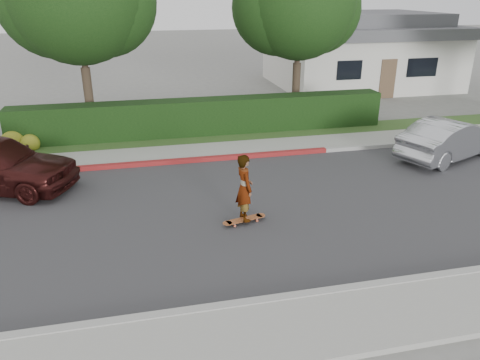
# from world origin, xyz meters

# --- Properties ---
(ground) EXTENTS (120.00, 120.00, 0.00)m
(ground) POSITION_xyz_m (0.00, 0.00, 0.00)
(ground) COLOR slate
(ground) RESTS_ON ground
(road) EXTENTS (60.00, 8.00, 0.01)m
(road) POSITION_xyz_m (0.00, 0.00, 0.01)
(road) COLOR #2D2D30
(road) RESTS_ON ground
(curb_near) EXTENTS (60.00, 0.20, 0.15)m
(curb_near) POSITION_xyz_m (0.00, -4.10, 0.07)
(curb_near) COLOR #9E9E99
(curb_near) RESTS_ON ground
(sidewalk_near) EXTENTS (60.00, 1.60, 0.12)m
(sidewalk_near) POSITION_xyz_m (0.00, -5.00, 0.06)
(sidewalk_near) COLOR gray
(sidewalk_near) RESTS_ON ground
(curb_far) EXTENTS (60.00, 0.20, 0.15)m
(curb_far) POSITION_xyz_m (0.00, 4.10, 0.07)
(curb_far) COLOR #9E9E99
(curb_far) RESTS_ON ground
(curb_red_section) EXTENTS (12.00, 0.21, 0.15)m
(curb_red_section) POSITION_xyz_m (-5.00, 4.10, 0.08)
(curb_red_section) COLOR maroon
(curb_red_section) RESTS_ON ground
(sidewalk_far) EXTENTS (60.00, 1.60, 0.12)m
(sidewalk_far) POSITION_xyz_m (0.00, 5.00, 0.06)
(sidewalk_far) COLOR gray
(sidewalk_far) RESTS_ON ground
(planting_strip) EXTENTS (60.00, 1.60, 0.10)m
(planting_strip) POSITION_xyz_m (0.00, 6.60, 0.05)
(planting_strip) COLOR #2D4C1E
(planting_strip) RESTS_ON ground
(hedge) EXTENTS (15.00, 1.00, 1.50)m
(hedge) POSITION_xyz_m (-3.00, 7.20, 0.75)
(hedge) COLOR black
(hedge) RESTS_ON ground
(flowering_shrub) EXTENTS (1.40, 1.00, 0.90)m
(flowering_shrub) POSITION_xyz_m (-10.01, 6.74, 0.33)
(flowering_shrub) COLOR #2D4C19
(flowering_shrub) RESTS_ON ground
(tree_center) EXTENTS (5.66, 4.84, 7.44)m
(tree_center) POSITION_xyz_m (1.49, 9.19, 4.90)
(tree_center) COLOR #33261C
(tree_center) RESTS_ON ground
(house) EXTENTS (10.60, 8.60, 4.30)m
(house) POSITION_xyz_m (8.00, 16.00, 2.10)
(house) COLOR beige
(house) RESTS_ON ground
(skateboard) EXTENTS (1.22, 0.52, 0.11)m
(skateboard) POSITION_xyz_m (-3.21, -0.73, 0.11)
(skateboard) COLOR #D55B3A
(skateboard) RESTS_ON ground
(skateboarder) EXTENTS (0.50, 0.68, 1.74)m
(skateboarder) POSITION_xyz_m (-3.21, -0.73, 0.99)
(skateboarder) COLOR white
(skateboarder) RESTS_ON skateboard
(car_silver) EXTENTS (4.54, 3.04, 1.41)m
(car_silver) POSITION_xyz_m (4.97, 2.54, 0.71)
(car_silver) COLOR #B3B4BA
(car_silver) RESTS_ON ground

